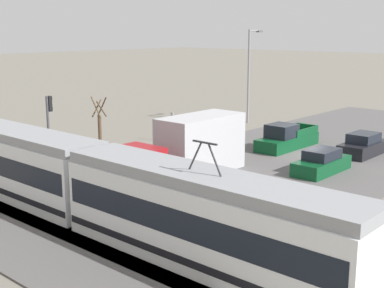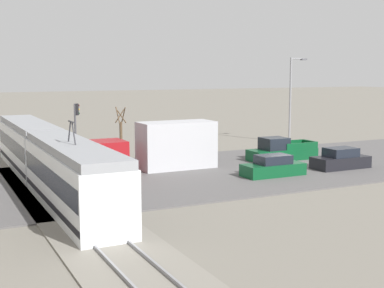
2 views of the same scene
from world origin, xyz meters
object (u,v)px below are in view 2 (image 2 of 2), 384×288
Objects in this scene: traffic_light_pole at (76,123)px; street_lamp_near_crossing at (292,94)px; box_truck at (160,148)px; light_rail_tram at (47,159)px; sedan_car_1 at (341,160)px; street_tree at (121,134)px; pickup_truck at (281,151)px; sedan_car_0 at (273,167)px; no_parking_sign at (196,135)px.

traffic_light_pole is 22.24m from street_lamp_near_crossing.
street_lamp_near_crossing is (8.39, -17.91, 3.24)m from box_truck.
light_rail_tram reaches higher than sedan_car_1.
street_tree is (12.79, 12.63, 1.21)m from sedan_car_1.
box_truck reaches higher than pickup_truck.
sedan_car_0 is 1.89× the size of no_parking_sign.
street_lamp_near_crossing reaches higher than box_truck.
pickup_truck is 1.34× the size of sedan_car_1.
light_rail_tram is 20.92m from sedan_car_1.
street_tree is at bearing -40.28° from light_rail_tram.
no_parking_sign is (0.40, -7.31, -0.51)m from street_tree.
light_rail_tram reaches higher than traffic_light_pole.
street_lamp_near_crossing is (13.84, -5.78, 4.20)m from sedan_car_1.
light_rail_tram is 28.57m from street_lamp_near_crossing.
sedan_car_1 is at bearing -128.46° from traffic_light_pole.
box_truck is 1.64× the size of pickup_truck.
street_lamp_near_crossing is (1.05, -18.41, 2.99)m from street_tree.
street_tree reaches higher than no_parking_sign.
traffic_light_pole is (13.13, 10.27, 2.33)m from sedan_car_0.
traffic_light_pole is 3.89m from street_tree.
no_parking_sign is (7.74, -6.81, -0.26)m from box_truck.
traffic_light_pole is (7.54, 4.23, 1.34)m from box_truck.
no_parking_sign is (13.32, -0.77, 0.74)m from sedan_car_0.
light_rail_tram is 5.95× the size of sedan_car_0.
sedan_car_0 is (-5.21, 4.38, -0.11)m from pickup_truck.
traffic_light_pole is at bearing -23.86° from light_rail_tram.
street_tree is (12.93, 6.54, 1.25)m from sedan_car_0.
sedan_car_0 is (-5.59, -6.04, -1.00)m from box_truck.
pickup_truck reaches higher than sedan_car_0.
pickup_truck is 13.42m from street_tree.
sedan_car_0 is 1.04× the size of street_tree.
light_rail_tram is 4.49× the size of pickup_truck.
light_rail_tram reaches higher than street_tree.
sedan_car_1 is at bearing -99.27° from light_rail_tram.
sedan_car_1 is at bearing -161.40° from pickup_truck.
no_parking_sign reaches higher than sedan_car_1.
light_rail_tram is at bearing -99.27° from sedan_car_1.
street_lamp_near_crossing is at bearing -40.35° from sedan_car_0.
pickup_truck is 16.80m from traffic_light_pole.
pickup_truck is 1.32× the size of sedan_car_0.
box_truck is at bearing 87.95° from pickup_truck.
traffic_light_pole is at bearing 29.26° from box_truck.
pickup_truck is 2.50× the size of no_parking_sign.
pickup_truck is 5.36m from sedan_car_1.
box_truck is at bearing 47.24° from sedan_car_0.
sedan_car_0 is at bearing -153.16° from street_tree.
light_rail_tram is 8.74m from box_truck.
pickup_truck is (-0.37, -10.43, -0.89)m from box_truck.
no_parking_sign is at bearing -89.01° from traffic_light_pole.
light_rail_tram is 10.60m from traffic_light_pole.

